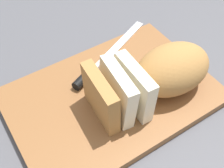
% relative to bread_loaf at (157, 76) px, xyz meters
% --- Properties ---
extents(ground_plane, '(3.00, 3.00, 0.00)m').
position_rel_bread_loaf_xyz_m(ground_plane, '(0.08, -0.05, -0.07)').
color(ground_plane, '#4C4C51').
extents(cutting_board, '(0.43, 0.30, 0.02)m').
position_rel_bread_loaf_xyz_m(cutting_board, '(0.08, -0.05, -0.06)').
color(cutting_board, brown).
rests_on(cutting_board, ground_plane).
extents(bread_loaf, '(0.27, 0.14, 0.10)m').
position_rel_bread_loaf_xyz_m(bread_loaf, '(0.00, 0.00, 0.00)').
color(bread_loaf, '#A8753D').
rests_on(bread_loaf, cutting_board).
extents(bread_knife, '(0.26, 0.12, 0.02)m').
position_rel_bread_loaf_xyz_m(bread_knife, '(0.07, -0.12, -0.04)').
color(bread_knife, silver).
rests_on(bread_knife, cutting_board).
extents(crumb_near_knife, '(0.00, 0.00, 0.00)m').
position_rel_bread_loaf_xyz_m(crumb_near_knife, '(0.09, -0.07, -0.05)').
color(crumb_near_knife, tan).
rests_on(crumb_near_knife, cutting_board).
extents(crumb_near_loaf, '(0.01, 0.01, 0.01)m').
position_rel_bread_loaf_xyz_m(crumb_near_loaf, '(0.10, -0.07, -0.05)').
color(crumb_near_loaf, tan).
rests_on(crumb_near_loaf, cutting_board).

